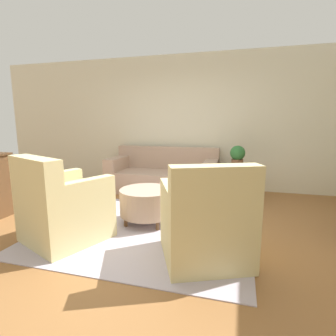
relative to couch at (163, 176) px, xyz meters
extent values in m
plane|color=#996638|center=(0.35, -2.00, -0.32)|extent=(16.00, 16.00, 0.00)
cube|color=beige|center=(0.35, 0.54, 1.08)|extent=(8.95, 0.12, 2.80)
cube|color=#BCB2C1|center=(0.35, -2.00, -0.31)|extent=(2.68, 2.33, 0.01)
cube|color=tan|center=(0.00, -0.06, -0.11)|extent=(2.20, 0.93, 0.42)
cube|color=tan|center=(0.00, 0.31, 0.34)|extent=(2.20, 0.20, 0.47)
cube|color=tan|center=(-0.98, -0.08, 0.23)|extent=(0.24, 0.89, 0.26)
cube|color=tan|center=(0.98, -0.08, 0.23)|extent=(0.24, 0.89, 0.26)
cube|color=brown|center=(0.00, -0.50, -0.29)|extent=(1.98, 0.05, 0.06)
cube|color=beige|center=(-0.48, -2.50, -0.08)|extent=(1.09, 1.11, 0.45)
cube|color=beige|center=(-0.61, -2.80, 0.43)|extent=(0.84, 0.51, 0.58)
cube|color=beige|center=(-0.16, -2.62, 0.30)|extent=(0.45, 0.80, 0.32)
cube|color=beige|center=(-0.79, -2.35, 0.30)|extent=(0.45, 0.80, 0.32)
cube|color=brown|center=(-0.33, -2.14, -0.28)|extent=(0.70, 0.34, 0.06)
cube|color=beige|center=(1.18, -2.50, -0.08)|extent=(1.09, 1.11, 0.45)
cube|color=beige|center=(1.31, -2.80, 0.43)|extent=(0.84, 0.51, 0.58)
cube|color=beige|center=(1.49, -2.35, 0.30)|extent=(0.45, 0.80, 0.32)
cube|color=beige|center=(0.86, -2.62, 0.30)|extent=(0.45, 0.80, 0.32)
cube|color=brown|center=(1.03, -2.14, -0.28)|extent=(0.70, 0.34, 0.06)
cylinder|color=tan|center=(0.27, -1.74, -0.01)|extent=(0.76, 0.76, 0.36)
cylinder|color=brown|center=(0.05, -1.97, -0.25)|extent=(0.05, 0.05, 0.12)
cylinder|color=brown|center=(0.50, -1.97, -0.25)|extent=(0.05, 0.05, 0.12)
cylinder|color=brown|center=(0.05, -1.52, -0.25)|extent=(0.05, 0.05, 0.12)
cylinder|color=brown|center=(0.50, -1.52, -0.25)|extent=(0.05, 0.05, 0.12)
cylinder|color=brown|center=(1.47, -0.19, 0.31)|extent=(0.51, 0.51, 0.03)
cylinder|color=brown|center=(1.47, -0.19, -0.01)|extent=(0.08, 0.08, 0.61)
cylinder|color=brown|center=(1.47, -0.19, -0.30)|extent=(0.28, 0.28, 0.03)
cylinder|color=brown|center=(1.47, -0.19, 0.37)|extent=(0.21, 0.21, 0.10)
sphere|color=#2D6B33|center=(1.47, -0.19, 0.54)|extent=(0.27, 0.27, 0.27)
camera|label=1|loc=(1.50, -5.08, 1.10)|focal=28.00mm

